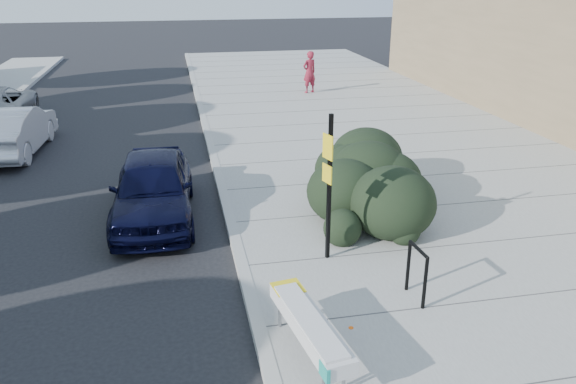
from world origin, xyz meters
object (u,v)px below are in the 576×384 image
at_px(sedan_navy, 153,187).
at_px(wagon_silver, 13,130).
at_px(sign_post, 329,180).
at_px(pedestrian, 309,72).
at_px(bike_rack, 417,268).
at_px(bench, 309,325).

bearing_deg(sedan_navy, wagon_silver, 127.65).
xyz_separation_m(sign_post, pedestrian, (3.40, 15.52, -0.67)).
height_order(bike_rack, sedan_navy, sedan_navy).
bearing_deg(pedestrian, sedan_navy, 39.39).
bearing_deg(bike_rack, sign_post, 118.52).
relative_size(sign_post, sedan_navy, 0.64).
distance_m(bike_rack, sedan_navy, 6.37).
relative_size(bike_rack, wagon_silver, 0.21).
relative_size(sign_post, pedestrian, 1.53).
height_order(sign_post, sedan_navy, sign_post).
bearing_deg(sedan_navy, bench, -67.14).
xyz_separation_m(sign_post, sedan_navy, (-3.29, 2.94, -1.00)).
bearing_deg(sign_post, bench, -126.56).
xyz_separation_m(bench, bike_rack, (2.11, 1.12, 0.05)).
height_order(sedan_navy, pedestrian, pedestrian).
distance_m(sign_post, wagon_silver, 11.78).
xyz_separation_m(sign_post, wagon_silver, (-7.64, 8.91, -1.01)).
height_order(bench, pedestrian, pedestrian).
distance_m(bike_rack, sign_post, 2.26).
xyz_separation_m(bike_rack, sedan_navy, (-4.36, 4.65, 0.02)).
bearing_deg(pedestrian, bike_rack, 59.68).
xyz_separation_m(bench, wagon_silver, (-6.60, 11.75, 0.07)).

